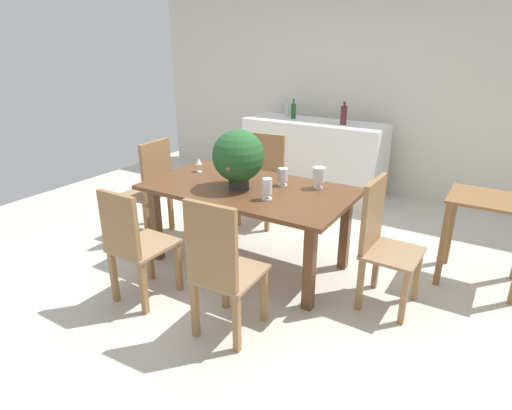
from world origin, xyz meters
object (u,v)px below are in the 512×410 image
object	(u,v)px
flower_centerpiece	(238,157)
chair_far_left	(264,175)
crystal_vase_center_near	(267,188)
chair_foot_end	(381,238)
chair_head_end	(151,185)
side_table	(487,220)
wine_bottle_amber	(287,109)
crystal_vase_right	(283,176)
wine_glass	(199,162)
crystal_vase_left	(319,175)
wine_bottle_dark	(344,115)
kitchen_counter	(313,158)
dining_table	(248,197)
chair_near_left	(134,242)
wine_bottle_clear	(293,111)
chair_near_right	(221,266)

from	to	relation	value
flower_centerpiece	chair_far_left	bearing A→B (deg)	108.69
crystal_vase_center_near	chair_foot_end	bearing A→B (deg)	11.74
chair_head_end	crystal_vase_center_near	xyz separation A→B (m)	(1.51, -0.19, 0.29)
side_table	wine_bottle_amber	bearing A→B (deg)	150.57
crystal_vase_right	wine_glass	world-z (taller)	crystal_vase_right
crystal_vase_left	crystal_vase_right	size ratio (longest dim) A/B	1.19
crystal_vase_right	flower_centerpiece	bearing A→B (deg)	-140.98
wine_glass	crystal_vase_right	bearing A→B (deg)	3.29
crystal_vase_right	wine_bottle_dark	distance (m)	1.94
flower_centerpiece	crystal_vase_center_near	world-z (taller)	flower_centerpiece
wine_glass	crystal_vase_center_near	bearing A→B (deg)	-18.70
chair_foot_end	kitchen_counter	xyz separation A→B (m)	(-1.54, 2.13, -0.06)
flower_centerpiece	wine_bottle_amber	size ratio (longest dim) A/B	2.06
chair_foot_end	crystal_vase_center_near	world-z (taller)	chair_foot_end
crystal_vase_right	wine_glass	xyz separation A→B (m)	(-0.91, -0.05, 0.01)
dining_table	wine_bottle_dark	xyz separation A→B (m)	(0.08, 2.11, 0.45)
flower_centerpiece	wine_glass	bearing A→B (deg)	161.97
side_table	chair_foot_end	bearing A→B (deg)	-131.69
kitchen_counter	wine_glass	bearing A→B (deg)	-99.99
chair_near_left	wine_bottle_amber	world-z (taller)	wine_bottle_amber
chair_far_left	wine_bottle_amber	xyz separation A→B (m)	(-0.38, 1.26, 0.55)
chair_head_end	wine_bottle_dark	distance (m)	2.52
wine_bottle_clear	side_table	xyz separation A→B (m)	(2.54, -1.41, -0.51)
chair_head_end	crystal_vase_center_near	bearing A→B (deg)	80.36
chair_foot_end	crystal_vase_right	xyz separation A→B (m)	(-0.97, 0.19, 0.29)
crystal_vase_left	side_table	distance (m)	1.44
chair_near_left	wine_glass	world-z (taller)	chair_near_left
chair_near_left	chair_far_left	bearing A→B (deg)	-89.20
crystal_vase_left	crystal_vase_right	distance (m)	0.32
wine_bottle_dark	side_table	bearing A→B (deg)	-36.78
kitchen_counter	wine_bottle_clear	size ratio (longest dim) A/B	7.14
chair_near_right	crystal_vase_left	bearing A→B (deg)	-98.13
chair_foot_end	chair_far_left	bearing A→B (deg)	60.30
dining_table	wine_glass	bearing A→B (deg)	168.07
chair_near_right	wine_bottle_clear	size ratio (longest dim) A/B	4.01
chair_foot_end	chair_head_end	world-z (taller)	chair_head_end
chair_head_end	side_table	world-z (taller)	chair_head_end
flower_centerpiece	wine_bottle_amber	xyz separation A→B (m)	(-0.74, 2.32, 0.06)
side_table	wine_bottle_clear	bearing A→B (deg)	150.92
dining_table	chair_near_right	distance (m)	1.10
dining_table	chair_near_left	xyz separation A→B (m)	(-0.42, -1.00, -0.14)
chair_foot_end	flower_centerpiece	world-z (taller)	flower_centerpiece
chair_head_end	wine_bottle_clear	xyz separation A→B (m)	(0.55, 2.16, 0.53)
wine_bottle_dark	chair_head_end	bearing A→B (deg)	-121.47
wine_glass	dining_table	bearing A→B (deg)	-11.93
chair_near_left	wine_bottle_dark	distance (m)	3.20
chair_far_left	crystal_vase_right	bearing A→B (deg)	-55.96
crystal_vase_left	kitchen_counter	xyz separation A→B (m)	(-0.87, 1.84, -0.38)
crystal_vase_center_near	flower_centerpiece	bearing A→B (deg)	160.21
chair_head_end	crystal_vase_right	size ratio (longest dim) A/B	6.49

